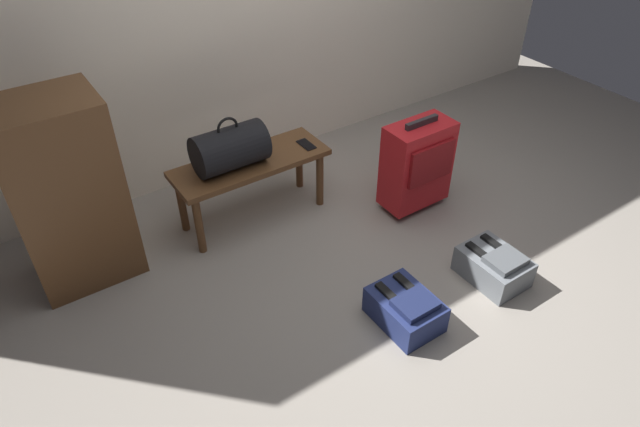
% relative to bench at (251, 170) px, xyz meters
% --- Properties ---
extents(ground_plane, '(6.60, 6.60, 0.00)m').
position_rel_bench_xyz_m(ground_plane, '(0.41, -0.90, -0.37)').
color(ground_plane, gray).
extents(bench, '(1.00, 0.36, 0.44)m').
position_rel_bench_xyz_m(bench, '(0.00, 0.00, 0.00)').
color(bench, brown).
rests_on(bench, ground).
extents(duffel_bag_black, '(0.44, 0.26, 0.34)m').
position_rel_bench_xyz_m(duffel_bag_black, '(-0.13, 0.00, 0.20)').
color(duffel_bag_black, black).
rests_on(duffel_bag_black, bench).
extents(cell_phone, '(0.07, 0.14, 0.01)m').
position_rel_bench_xyz_m(cell_phone, '(0.39, -0.04, 0.07)').
color(cell_phone, black).
rests_on(cell_phone, bench).
extents(suitcase_upright_red, '(0.44, 0.26, 0.66)m').
position_rel_bench_xyz_m(suitcase_upright_red, '(0.95, -0.51, -0.03)').
color(suitcase_upright_red, red).
rests_on(suitcase_upright_red, ground).
extents(backpack_grey, '(0.28, 0.38, 0.21)m').
position_rel_bench_xyz_m(backpack_grey, '(0.87, -1.30, -0.28)').
color(backpack_grey, slate).
rests_on(backpack_grey, ground).
extents(backpack_navy, '(0.28, 0.38, 0.21)m').
position_rel_bench_xyz_m(backpack_navy, '(0.22, -1.27, -0.28)').
color(backpack_navy, navy).
rests_on(backpack_navy, ground).
extents(side_cabinet, '(0.56, 0.44, 1.10)m').
position_rel_bench_xyz_m(side_cabinet, '(-1.06, 0.10, 0.18)').
color(side_cabinet, brown).
rests_on(side_cabinet, ground).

